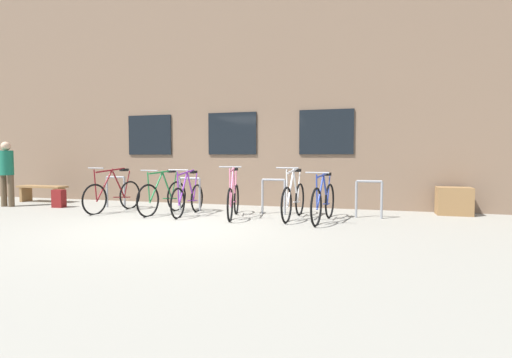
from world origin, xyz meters
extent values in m
plane|color=gray|center=(0.00, 0.00, 0.00)|extent=(42.00, 42.00, 0.00)
cube|color=#7A604C|center=(0.00, 5.74, 3.40)|extent=(28.00, 5.08, 6.80)
cube|color=black|center=(-2.40, 3.18, 1.85)|extent=(1.30, 0.04, 1.08)
cube|color=black|center=(0.00, 3.18, 1.85)|extent=(1.30, 0.04, 1.08)
cube|color=black|center=(2.40, 3.18, 1.85)|extent=(1.30, 0.04, 1.08)
cylinder|color=gray|center=(-2.84, 1.90, 0.38)|extent=(0.05, 0.05, 0.75)
cylinder|color=gray|center=(-2.35, 1.90, 0.38)|extent=(0.05, 0.05, 0.75)
cylinder|color=gray|center=(-2.60, 1.90, 0.75)|extent=(0.50, 0.05, 0.05)
cylinder|color=gray|center=(-0.84, 1.90, 0.38)|extent=(0.05, 0.05, 0.75)
cylinder|color=gray|center=(-0.35, 1.90, 0.38)|extent=(0.05, 0.05, 0.75)
cylinder|color=gray|center=(-0.60, 1.90, 0.75)|extent=(0.50, 0.05, 0.05)
cylinder|color=gray|center=(1.16, 1.90, 0.38)|extent=(0.05, 0.05, 0.75)
cylinder|color=gray|center=(1.65, 1.90, 0.38)|extent=(0.05, 0.05, 0.75)
cylinder|color=gray|center=(1.40, 1.90, 0.75)|extent=(0.50, 0.05, 0.05)
cylinder|color=gray|center=(3.16, 1.90, 0.38)|extent=(0.05, 0.05, 0.75)
cylinder|color=gray|center=(3.65, 1.90, 0.38)|extent=(0.05, 0.05, 0.75)
cylinder|color=gray|center=(3.40, 1.90, 0.75)|extent=(0.50, 0.05, 0.05)
torus|color=black|center=(-2.15, 1.85, 0.32)|extent=(0.14, 0.69, 0.69)
torus|color=black|center=(-2.32, 0.78, 0.32)|extent=(0.14, 0.69, 0.69)
cylinder|color=maroon|center=(-2.27, 1.07, 0.63)|extent=(0.11, 0.52, 0.72)
cylinder|color=maroon|center=(-2.21, 1.49, 0.59)|extent=(0.09, 0.39, 0.66)
cylinder|color=maroon|center=(-2.25, 1.25, 0.95)|extent=(0.16, 0.84, 0.10)
cylinder|color=maroon|center=(-2.19, 1.58, 0.30)|extent=(0.11, 0.54, 0.07)
cylinder|color=maroon|center=(-2.17, 1.76, 0.62)|extent=(0.05, 0.20, 0.60)
cylinder|color=maroon|center=(-2.31, 0.81, 0.65)|extent=(0.04, 0.08, 0.66)
cube|color=black|center=(-2.18, 1.67, 0.94)|extent=(0.13, 0.21, 0.06)
cylinder|color=gray|center=(-2.31, 0.83, 1.01)|extent=(0.44, 0.09, 0.03)
torus|color=black|center=(1.97, 1.97, 0.33)|extent=(0.09, 0.71, 0.71)
torus|color=black|center=(1.89, 0.92, 0.33)|extent=(0.09, 0.71, 0.71)
cylinder|color=silver|center=(1.91, 1.21, 0.65)|extent=(0.07, 0.51, 0.75)
cylinder|color=silver|center=(1.94, 1.62, 0.61)|extent=(0.06, 0.38, 0.67)
cylinder|color=silver|center=(1.93, 1.38, 0.97)|extent=(0.10, 0.83, 0.11)
cylinder|color=silver|center=(1.95, 1.71, 0.31)|extent=(0.06, 0.53, 0.07)
cylinder|color=silver|center=(1.96, 1.88, 0.63)|extent=(0.04, 0.20, 0.61)
cylinder|color=silver|center=(1.89, 0.94, 0.67)|extent=(0.03, 0.08, 0.68)
cube|color=black|center=(1.96, 1.79, 0.97)|extent=(0.11, 0.21, 0.06)
cylinder|color=gray|center=(1.90, 0.97, 1.04)|extent=(0.44, 0.06, 0.03)
torus|color=black|center=(0.60, 1.74, 0.32)|extent=(0.18, 0.67, 0.67)
torus|color=black|center=(0.80, 0.78, 0.32)|extent=(0.18, 0.67, 0.67)
cylinder|color=pink|center=(0.75, 1.04, 0.65)|extent=(0.13, 0.47, 0.77)
cylinder|color=pink|center=(0.67, 1.41, 0.61)|extent=(0.11, 0.35, 0.71)
cylinder|color=pink|center=(0.71, 1.20, 0.99)|extent=(0.19, 0.75, 0.10)
cylinder|color=pink|center=(0.65, 1.50, 0.29)|extent=(0.12, 0.49, 0.07)
cylinder|color=pink|center=(0.62, 1.65, 0.64)|extent=(0.06, 0.20, 0.65)
cylinder|color=pink|center=(0.80, 0.80, 0.67)|extent=(0.04, 0.08, 0.71)
cube|color=black|center=(0.64, 1.57, 0.99)|extent=(0.14, 0.22, 0.06)
cylinder|color=gray|center=(0.79, 0.83, 1.06)|extent=(0.44, 0.11, 0.03)
torus|color=black|center=(-0.37, 1.80, 0.30)|extent=(0.06, 0.65, 0.65)
torus|color=black|center=(-0.34, 0.81, 0.30)|extent=(0.06, 0.65, 0.65)
cylinder|color=#722D99|center=(-0.35, 1.08, 0.61)|extent=(0.05, 0.48, 0.71)
cylinder|color=#722D99|center=(-0.36, 1.46, 0.57)|extent=(0.05, 0.35, 0.64)
cylinder|color=#722D99|center=(-0.35, 1.24, 0.92)|extent=(0.06, 0.76, 0.11)
cylinder|color=#722D99|center=(-0.36, 1.55, 0.28)|extent=(0.04, 0.50, 0.07)
cylinder|color=#722D99|center=(-0.36, 1.71, 0.59)|extent=(0.03, 0.20, 0.59)
cylinder|color=#722D99|center=(-0.34, 0.84, 0.63)|extent=(0.03, 0.08, 0.65)
cube|color=black|center=(-0.36, 1.62, 0.91)|extent=(0.11, 0.20, 0.06)
cylinder|color=gray|center=(-0.34, 0.86, 0.98)|extent=(0.44, 0.04, 0.03)
torus|color=black|center=(2.63, 1.76, 0.34)|extent=(0.14, 0.72, 0.72)
torus|color=black|center=(2.48, 0.72, 0.34)|extent=(0.14, 0.72, 0.72)
cylinder|color=#233893|center=(2.52, 1.01, 0.61)|extent=(0.11, 0.50, 0.67)
cylinder|color=#233893|center=(2.58, 1.41, 0.58)|extent=(0.09, 0.38, 0.60)
cylinder|color=#233893|center=(2.55, 1.18, 0.90)|extent=(0.15, 0.82, 0.10)
cylinder|color=#233893|center=(2.59, 1.50, 0.31)|extent=(0.10, 0.52, 0.07)
cylinder|color=#233893|center=(2.62, 1.67, 0.61)|extent=(0.05, 0.20, 0.54)
cylinder|color=#233893|center=(2.49, 0.75, 0.64)|extent=(0.04, 0.08, 0.60)
cube|color=black|center=(2.60, 1.58, 0.90)|extent=(0.13, 0.21, 0.06)
cylinder|color=gray|center=(2.49, 0.77, 0.96)|extent=(0.44, 0.09, 0.03)
torus|color=black|center=(-0.89, 1.83, 0.33)|extent=(0.15, 0.70, 0.71)
torus|color=black|center=(-1.04, 0.84, 0.33)|extent=(0.15, 0.70, 0.71)
cylinder|color=#1E7238|center=(-1.00, 1.11, 0.61)|extent=(0.11, 0.48, 0.67)
cylinder|color=#1E7238|center=(-0.95, 1.49, 0.59)|extent=(0.09, 0.35, 0.63)
cylinder|color=#1E7238|center=(-0.98, 1.27, 0.91)|extent=(0.15, 0.77, 0.08)
cylinder|color=#1E7238|center=(-0.93, 1.58, 0.31)|extent=(0.10, 0.50, 0.07)
cylinder|color=#1E7238|center=(-0.91, 1.74, 0.61)|extent=(0.05, 0.20, 0.57)
cylinder|color=#1E7238|center=(-1.04, 0.86, 0.63)|extent=(0.04, 0.08, 0.60)
cube|color=black|center=(-0.92, 1.65, 0.92)|extent=(0.13, 0.21, 0.06)
cylinder|color=gray|center=(-1.04, 0.89, 0.97)|extent=(0.44, 0.09, 0.03)
cube|color=olive|center=(-5.29, 2.35, 0.43)|extent=(1.43, 0.40, 0.05)
cube|color=olive|center=(-5.86, 2.35, 0.20)|extent=(0.08, 0.36, 0.40)
cube|color=olive|center=(-4.72, 2.35, 0.20)|extent=(0.08, 0.36, 0.40)
cylinder|color=brown|center=(-5.44, 1.30, 0.40)|extent=(0.14, 0.14, 0.79)
cylinder|color=brown|center=(-5.22, 1.32, 0.40)|extent=(0.14, 0.14, 0.79)
cylinder|color=#19664C|center=(-5.33, 1.31, 1.10)|extent=(0.32, 0.32, 0.61)
sphere|color=#D1A889|center=(-5.33, 1.31, 1.52)|extent=(0.22, 0.22, 0.22)
cube|color=maroon|center=(-3.96, 1.53, 0.22)|extent=(0.29, 0.22, 0.44)
cube|color=olive|center=(5.17, 2.85, 0.30)|extent=(0.70, 0.44, 0.60)
camera|label=1|loc=(3.36, -6.30, 1.25)|focal=27.21mm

